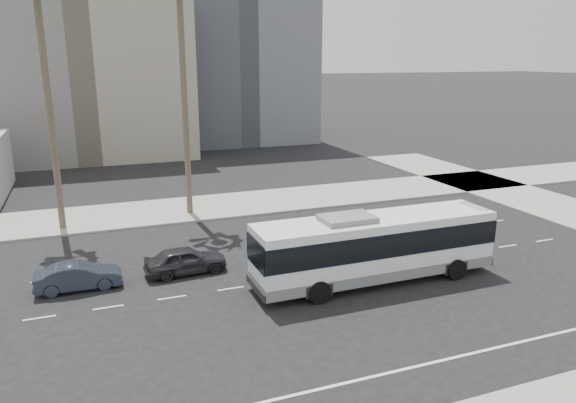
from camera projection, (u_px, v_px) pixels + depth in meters
name	position (u px, v px, depth m)	size (l,w,h in m)	color
ground	(336.00, 273.00, 29.47)	(700.00, 700.00, 0.00)	black
sidewalk_north	(253.00, 203.00, 43.43)	(120.00, 7.00, 0.15)	gray
midrise_beige_west	(82.00, 79.00, 63.58)	(24.00, 18.00, 18.00)	gray
midrise_gray_center	(229.00, 47.00, 75.73)	(20.00, 20.00, 26.00)	#4A4C55
highrise_right	(206.00, 4.00, 243.26)	(26.00, 26.00, 70.00)	#535865
highrise_far	(241.00, 21.00, 280.22)	(22.00, 22.00, 60.00)	#535865
city_bus	(375.00, 245.00, 27.93)	(13.15, 3.22, 3.78)	silver
car_a	(186.00, 260.00, 29.24)	(4.45, 1.79, 1.52)	#27272A
car_b	(79.00, 276.00, 27.21)	(4.25, 1.48, 1.40)	#252C38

